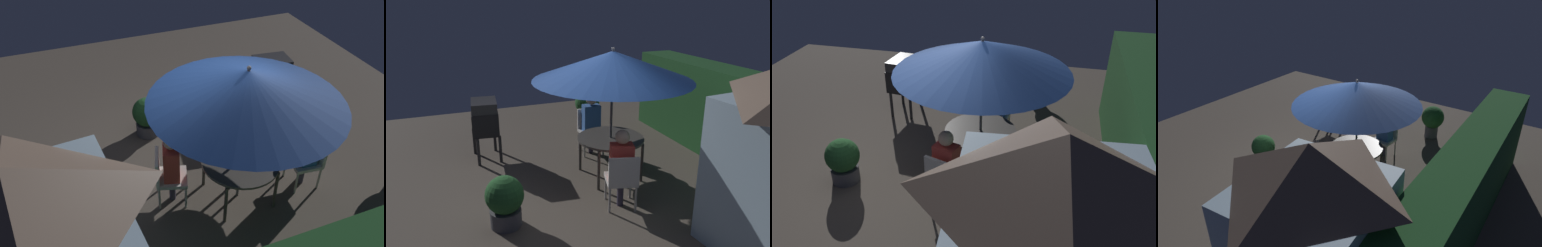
% 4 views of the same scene
% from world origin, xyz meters
% --- Properties ---
extents(ground_plane, '(11.00, 11.00, 0.00)m').
position_xyz_m(ground_plane, '(0.00, 0.00, 0.00)').
color(ground_plane, brown).
extents(hedge_backdrop, '(6.17, 0.78, 1.78)m').
position_xyz_m(hedge_backdrop, '(0.00, 3.50, 0.89)').
color(hedge_backdrop, '#1E4C23').
rests_on(hedge_backdrop, ground).
extents(garden_shed, '(2.14, 2.08, 2.60)m').
position_xyz_m(garden_shed, '(2.39, 2.21, 1.33)').
color(garden_shed, '#9EBCD1').
rests_on(garden_shed, ground).
extents(patio_table, '(1.18, 1.18, 0.75)m').
position_xyz_m(patio_table, '(-0.50, 0.99, 0.68)').
color(patio_table, '#47423D').
rests_on(patio_table, ground).
extents(patio_umbrella, '(2.72, 2.72, 2.33)m').
position_xyz_m(patio_umbrella, '(-0.50, 0.99, 2.02)').
color(patio_umbrella, '#4C4C51').
rests_on(patio_umbrella, ground).
extents(bbq_grill, '(0.75, 0.58, 1.20)m').
position_xyz_m(bbq_grill, '(-2.12, -0.96, 0.85)').
color(bbq_grill, black).
rests_on(bbq_grill, ground).
extents(chair_near_shed, '(0.58, 0.58, 0.90)m').
position_xyz_m(chair_near_shed, '(0.57, 0.66, 0.52)').
color(chair_near_shed, silver).
rests_on(chair_near_shed, ground).
extents(chair_far_side, '(0.51, 0.50, 0.90)m').
position_xyz_m(chair_far_side, '(-1.69, 1.10, 0.52)').
color(chair_far_side, silver).
rests_on(chair_far_side, ground).
extents(potted_plant_by_shed, '(0.55, 0.55, 0.76)m').
position_xyz_m(potted_plant_by_shed, '(0.37, -1.09, 0.40)').
color(potted_plant_by_shed, '#4C4C51').
rests_on(potted_plant_by_shed, ground).
extents(potted_plant_by_grill, '(0.60, 0.60, 0.90)m').
position_xyz_m(potted_plant_by_grill, '(-3.22, 1.69, 0.53)').
color(potted_plant_by_grill, '#4C4C51').
rests_on(potted_plant_by_grill, ground).
extents(person_in_red, '(0.33, 0.40, 1.26)m').
position_xyz_m(person_in_red, '(0.49, 0.68, 0.78)').
color(person_in_red, '#CC3D33').
rests_on(person_in_red, ground).
extents(person_in_blue, '(0.27, 0.36, 1.26)m').
position_xyz_m(person_in_blue, '(-1.60, 1.09, 0.78)').
color(person_in_blue, '#3866B2').
rests_on(person_in_blue, ground).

